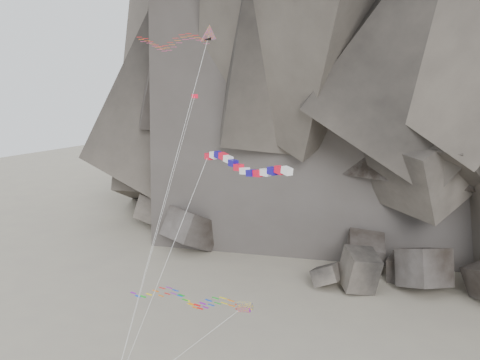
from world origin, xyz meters
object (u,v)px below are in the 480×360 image
Objects in this scene: banner_kite at (243,166)px; parafoil_kite at (181,297)px; delta_kite at (168,41)px; pennant_kite at (174,172)px.

parafoil_kite is (-6.33, -0.39, -12.23)m from banner_kite.
delta_kite is at bearing -171.91° from banner_kite.
delta_kite is 1.23× the size of pennant_kite.
banner_kite is 1.49× the size of parafoil_kite.
banner_kite is at bearing -34.92° from pennant_kite.
delta_kite is at bearing 133.25° from parafoil_kite.
delta_kite is 13.27m from banner_kite.
banner_kite is at bearing -4.99° from parafoil_kite.
pennant_kite is (1.37, -1.22, -10.97)m from delta_kite.
pennant_kite is at bearing 137.10° from parafoil_kite.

